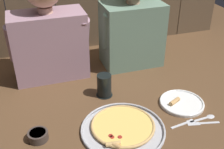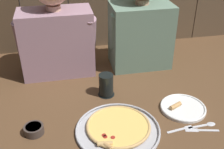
% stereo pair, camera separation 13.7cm
% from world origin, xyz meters
% --- Properties ---
extents(ground_plane, '(3.20, 3.20, 0.00)m').
position_xyz_m(ground_plane, '(0.00, 0.00, 0.00)').
color(ground_plane, brown).
extents(pizza_tray, '(0.39, 0.39, 0.03)m').
position_xyz_m(pizza_tray, '(-0.02, -0.10, 0.01)').
color(pizza_tray, '#B2B2B7').
rests_on(pizza_tray, ground).
extents(dinner_plate, '(0.23, 0.23, 0.03)m').
position_xyz_m(dinner_plate, '(0.34, -0.01, 0.01)').
color(dinner_plate, white).
rests_on(dinner_plate, ground).
extents(drinking_glass, '(0.09, 0.09, 0.12)m').
position_xyz_m(drinking_glass, '(-0.02, 0.19, 0.06)').
color(drinking_glass, black).
rests_on(drinking_glass, ground).
extents(dipping_bowl, '(0.09, 0.09, 0.04)m').
position_xyz_m(dipping_bowl, '(-0.40, -0.04, 0.02)').
color(dipping_bowl, '#3D332D').
rests_on(dipping_bowl, ground).
extents(table_fork, '(0.13, 0.03, 0.01)m').
position_xyz_m(table_fork, '(0.27, -0.15, 0.00)').
color(table_fork, silver).
rests_on(table_fork, ground).
extents(table_knife, '(0.15, 0.05, 0.01)m').
position_xyz_m(table_knife, '(0.36, -0.18, 0.00)').
color(table_knife, silver).
rests_on(table_knife, ground).
extents(table_spoon, '(0.14, 0.03, 0.01)m').
position_xyz_m(table_spoon, '(0.40, -0.15, 0.00)').
color(table_spoon, silver).
rests_on(table_spoon, ground).
extents(diner_left, '(0.45, 0.22, 0.63)m').
position_xyz_m(diner_left, '(-0.26, 0.50, 0.29)').
color(diner_left, gray).
rests_on(diner_left, ground).
extents(diner_right, '(0.40, 0.23, 0.62)m').
position_xyz_m(diner_right, '(0.26, 0.50, 0.28)').
color(diner_right, slate).
rests_on(diner_right, ground).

